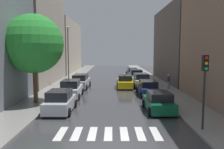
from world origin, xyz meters
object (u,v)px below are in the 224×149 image
parked_car_left_third (81,81)px  traffic_light_right_corner (205,76)px  parked_car_right_nearest (159,102)px  parked_car_right_second (148,88)px  parked_car_right_third (141,81)px  parked_car_right_fifth (132,72)px  pedestrian_foreground (168,81)px  lamp_post_left (68,52)px  parked_car_right_fourth (136,76)px  taxi_midroad (125,82)px  parked_car_left_second (71,89)px  parked_car_left_nearest (60,102)px  street_tree_left (34,44)px

parked_car_left_third → traffic_light_right_corner: (9.19, -15.77, 2.48)m
parked_car_right_nearest → parked_car_right_second: (0.16, 6.48, 0.01)m
parked_car_right_second → parked_car_right_third: 5.63m
parked_car_right_fifth → pedestrian_foreground: bearing=-170.7°
traffic_light_right_corner → parked_car_left_third: bearing=120.2°
pedestrian_foreground → lamp_post_left: (-12.52, 3.06, 3.46)m
parked_car_right_fourth → parked_car_right_fifth: bearing=0.6°
parked_car_right_nearest → parked_car_right_third: bearing=-1.9°
parked_car_left_third → lamp_post_left: (-1.81, 1.53, 3.72)m
parked_car_right_fourth → lamp_post_left: lamp_post_left is taller
taxi_midroad → pedestrian_foreground: bearing=-106.3°
parked_car_left_third → parked_car_right_third: size_ratio=1.02×
parked_car_right_fourth → parked_car_right_second: bearing=-179.5°
parked_car_right_nearest → parked_car_right_third: (0.15, 12.11, 0.09)m
parked_car_right_nearest → parked_car_right_fourth: bearing=-1.6°
parked_car_right_fifth → lamp_post_left: (-9.44, -11.33, 3.81)m
taxi_midroad → traffic_light_right_corner: traffic_light_right_corner is taller
parked_car_left_second → traffic_light_right_corner: 13.86m
parked_car_right_third → taxi_midroad: taxi_midroad is taller
parked_car_right_fourth → pedestrian_foreground: bearing=-159.2°
parked_car_left_third → pedestrian_foreground: size_ratio=2.75×
taxi_midroad → pedestrian_foreground: (5.13, -1.62, 0.31)m
parked_car_left_nearest → street_tree_left: bearing=47.0°
parked_car_left_third → parked_car_right_second: (7.72, -4.78, -0.07)m
parked_car_left_second → taxi_midroad: 8.27m
parked_car_right_fourth → lamp_post_left: 11.36m
parked_car_left_third → lamp_post_left: 4.41m
parked_car_left_third → pedestrian_foreground: (10.70, -1.53, 0.26)m
parked_car_right_third → parked_car_right_fourth: bearing=-1.6°
parked_car_right_nearest → traffic_light_right_corner: size_ratio=0.95×
pedestrian_foreground → street_tree_left: 15.88m
parked_car_left_third → parked_car_right_nearest: 13.57m
parked_car_right_second → street_tree_left: 12.12m
parked_car_right_second → parked_car_right_fifth: size_ratio=0.95×
traffic_light_right_corner → street_tree_left: bearing=149.8°
parked_car_left_nearest → parked_car_right_fifth: bearing=-17.2°
parked_car_right_fourth → pedestrian_foreground: size_ratio=2.41×
parked_car_left_third → parked_car_right_second: parked_car_left_third is taller
parked_car_left_third → taxi_midroad: size_ratio=1.06×
parked_car_right_nearest → taxi_midroad: bearing=8.7°
parked_car_right_nearest → taxi_midroad: size_ratio=0.89×
parked_car_left_nearest → parked_car_right_fourth: size_ratio=0.96×
parked_car_left_second → parked_car_left_third: 5.85m
parked_car_left_third → parked_car_right_fifth: bearing=-28.7°
parked_car_left_third → parked_car_right_nearest: (7.56, -11.27, -0.08)m
parked_car_left_second → taxi_midroad: bearing=-44.8°
parked_car_right_fourth → traffic_light_right_corner: (1.52, -22.32, 2.46)m
parked_car_left_second → parked_car_right_third: 10.35m
parked_car_left_nearest → parked_car_right_nearest: parked_car_left_nearest is taller
parked_car_left_nearest → taxi_midroad: size_ratio=0.89×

